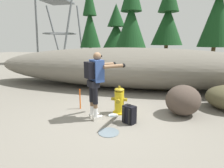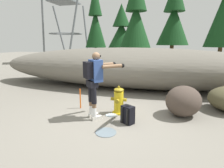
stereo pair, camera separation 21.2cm
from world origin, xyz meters
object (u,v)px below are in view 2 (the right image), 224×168
object	(u,v)px
fire_hydrant	(119,101)
spare_backpack	(128,115)
boulder_mid	(183,101)
survey_stake	(80,99)
utility_worker	(95,77)

from	to	relation	value
fire_hydrant	spare_backpack	bearing A→B (deg)	-57.15
fire_hydrant	spare_backpack	world-z (taller)	fire_hydrant
fire_hydrant	spare_backpack	distance (m)	0.69
boulder_mid	survey_stake	bearing A→B (deg)	-175.52
fire_hydrant	utility_worker	world-z (taller)	utility_worker
utility_worker	spare_backpack	xyz separation A→B (m)	(0.86, -0.09, -0.87)
boulder_mid	spare_backpack	bearing A→B (deg)	-146.50
spare_backpack	survey_stake	bearing A→B (deg)	98.54
boulder_mid	survey_stake	xyz separation A→B (m)	(-2.88, -0.23, -0.11)
spare_backpack	survey_stake	world-z (taller)	survey_stake
boulder_mid	utility_worker	bearing A→B (deg)	-160.11
fire_hydrant	boulder_mid	world-z (taller)	boulder_mid
utility_worker	boulder_mid	bearing A→B (deg)	-24.91
spare_backpack	boulder_mid	bearing A→B (deg)	-25.28
fire_hydrant	survey_stake	distance (m)	1.19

